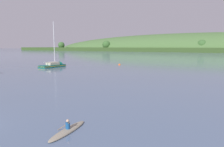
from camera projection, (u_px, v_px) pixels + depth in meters
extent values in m
cube|color=#314A21|center=(189.00, 50.00, 238.67)|extent=(558.01, 92.28, 4.97)
ellipsoid|color=#476B38|center=(184.00, 51.00, 263.87)|extent=(447.95, 105.60, 47.34)
sphere|color=#38602D|center=(61.00, 45.00, 332.83)|extent=(10.66, 10.66, 10.66)
sphere|color=#38602D|center=(106.00, 45.00, 285.93)|extent=(11.37, 11.37, 11.37)
sphere|color=#38602D|center=(202.00, 44.00, 220.17)|extent=(10.36, 10.36, 10.36)
cube|color=#0F564C|center=(52.00, 67.00, 59.86)|extent=(3.73, 8.07, 1.41)
cone|color=#0F564C|center=(62.00, 66.00, 63.10)|extent=(3.14, 2.19, 3.00)
cube|color=gold|center=(52.00, 66.00, 59.81)|extent=(3.76, 8.07, 0.14)
cube|color=#BCB299|center=(53.00, 64.00, 59.88)|extent=(2.39, 3.69, 0.76)
cylinder|color=silver|center=(54.00, 43.00, 59.73)|extent=(0.22, 0.22, 12.75)
cylinder|color=silver|center=(49.00, 62.00, 58.75)|extent=(0.50, 4.12, 0.17)
ellipsoid|color=gray|center=(68.00, 131.00, 14.38)|extent=(1.12, 4.08, 0.30)
cylinder|color=navy|center=(68.00, 126.00, 14.33)|extent=(0.34, 0.34, 0.55)
sphere|color=tan|center=(68.00, 121.00, 14.28)|extent=(0.22, 0.22, 0.22)
cylinder|color=olive|center=(63.00, 127.00, 14.40)|extent=(1.25, 0.13, 0.89)
sphere|color=#EA5B19|center=(119.00, 65.00, 67.28)|extent=(0.77, 0.77, 0.77)
cylinder|color=black|center=(119.00, 64.00, 67.22)|extent=(0.04, 0.04, 0.08)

